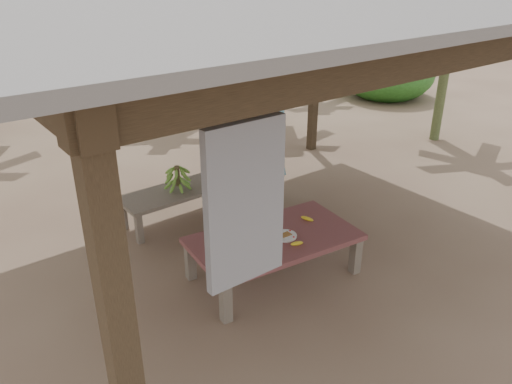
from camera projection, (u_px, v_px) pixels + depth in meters
ground at (273, 248)px, 6.14m from camera, size 80.00×80.00×0.00m
pavilion at (277, 9)px, 4.94m from camera, size 6.60×5.60×2.95m
work_table at (274, 242)px, 5.44m from camera, size 1.91×1.20×0.50m
bench at (199, 187)px, 6.83m from camera, size 2.20×0.61×0.45m
ripe_banana_bunch at (233, 240)px, 5.17m from camera, size 0.35×0.31×0.19m
plate at (285, 236)px, 5.38m from camera, size 0.25×0.25×0.04m
loose_banana_front at (297, 243)px, 5.23m from camera, size 0.16×0.08×0.04m
loose_banana_side at (307, 219)px, 5.73m from camera, size 0.10×0.16×0.04m
water_flask at (226, 224)px, 5.38m from camera, size 0.09×0.09×0.33m
green_banana_stalk at (178, 177)px, 6.55m from camera, size 0.31×0.31×0.35m
cooking_pot at (212, 170)px, 7.00m from camera, size 0.20×0.20×0.17m
skewer_rack at (234, 167)px, 7.03m from camera, size 0.18×0.08×0.24m
woman at (273, 152)px, 7.13m from camera, size 0.51×0.62×1.45m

